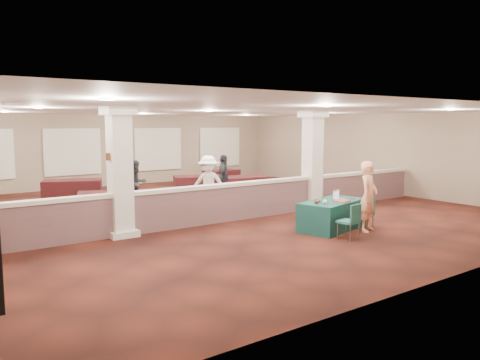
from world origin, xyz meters
TOP-DOWN VIEW (x-y plane):
  - ground at (0.00, 0.00)m, footprint 16.00×16.00m
  - wall_back at (0.00, 8.00)m, footprint 16.00×0.04m
  - wall_front at (0.00, -8.00)m, footprint 16.00×0.04m
  - wall_right at (8.00, 0.00)m, footprint 0.04×16.00m
  - ceiling at (0.00, 0.00)m, footprint 16.00×16.00m
  - partition_wall at (0.00, -1.50)m, footprint 15.60×0.28m
  - column_left at (-3.50, -1.50)m, footprint 0.72×0.72m
  - column_right at (3.00, -1.50)m, footprint 0.72×0.72m
  - sconce_left at (-3.78, -1.50)m, footprint 0.12×0.12m
  - sconce_right at (-3.22, -1.50)m, footprint 0.12×0.12m
  - near_table at (1.37, -3.97)m, footprint 2.18×1.48m
  - conf_chair_main at (2.09, -4.53)m, footprint 0.48×0.49m
  - conf_chair_side at (0.91, -5.04)m, footprint 0.50×0.50m
  - woman at (1.95, -4.68)m, footprint 0.78×0.65m
  - far_table_front_left at (-2.79, 1.58)m, footprint 1.90×1.36m
  - far_table_front_center at (-2.00, 0.59)m, footprint 1.72×0.90m
  - far_table_front_right at (2.50, 1.75)m, footprint 2.14×1.29m
  - far_table_back_left at (-3.03, 4.45)m, footprint 2.21×1.66m
  - far_table_back_center at (1.45, 3.20)m, footprint 2.13×1.59m
  - far_table_back_right at (3.98, 5.46)m, footprint 1.78×1.09m
  - attendee_a at (-1.50, 2.30)m, footprint 0.81×0.54m
  - attendee_b at (-0.05, 0.00)m, footprint 1.20×1.16m
  - attendee_c at (1.50, 1.50)m, footprint 1.00×1.06m
  - attendee_d at (-1.06, 4.87)m, footprint 0.93×0.67m
  - laptop_base at (1.68, -3.94)m, footprint 0.40×0.32m
  - laptop_screen at (1.65, -3.83)m, footprint 0.34×0.10m
  - screen_glow at (1.66, -3.83)m, footprint 0.31×0.08m
  - knitting at (1.48, -4.21)m, footprint 0.49×0.41m
  - yarn_cream at (0.83, -4.22)m, footprint 0.12×0.12m
  - yarn_red at (0.64, -4.11)m, footprint 0.11×0.11m
  - yarn_grey at (0.88, -3.97)m, footprint 0.11×0.11m
  - scissors at (2.10, -4.08)m, footprint 0.13×0.06m

SIDE VIEW (x-z plane):
  - ground at x=0.00m, z-range 0.00..0.00m
  - far_table_back_right at x=3.98m, z-range 0.00..0.68m
  - far_table_front_center at x=-2.00m, z-range 0.00..0.69m
  - far_table_front_left at x=-2.79m, z-range 0.00..0.70m
  - near_table at x=1.37m, z-range 0.00..0.77m
  - far_table_back_center at x=1.45m, z-range 0.00..0.77m
  - far_table_back_left at x=-3.03m, z-range 0.00..0.81m
  - far_table_front_right at x=2.50m, z-range 0.00..0.82m
  - conf_chair_main at x=2.09m, z-range 0.08..0.93m
  - conf_chair_side at x=0.91m, z-range 0.08..0.95m
  - partition_wall at x=0.00m, z-range 0.02..1.12m
  - scissors at x=2.10m, z-range 0.77..0.78m
  - laptop_base at x=1.68m, z-range 0.77..0.79m
  - knitting at x=1.48m, z-range 0.77..0.80m
  - attendee_a at x=-1.50m, z-range 0.00..1.57m
  - yarn_red at x=0.64m, z-range 0.77..0.87m
  - yarn_grey at x=0.88m, z-range 0.77..0.88m
  - yarn_cream at x=0.83m, z-range 0.77..0.88m
  - attendee_c at x=1.50m, z-range 0.00..1.68m
  - attendee_d at x=-1.06m, z-range 0.00..1.69m
  - screen_glow at x=1.66m, z-range 0.79..0.99m
  - attendee_b at x=-0.05m, z-range 0.00..1.80m
  - laptop_screen at x=1.65m, z-range 0.79..1.02m
  - woman at x=1.95m, z-range 0.00..1.84m
  - wall_back at x=0.00m, z-range 0.00..3.20m
  - wall_front at x=0.00m, z-range 0.00..3.20m
  - wall_right at x=8.00m, z-range 0.00..3.20m
  - column_left at x=-3.50m, z-range 0.04..3.24m
  - column_right at x=3.00m, z-range 0.04..3.24m
  - sconce_left at x=-3.78m, z-range 1.91..2.09m
  - sconce_right at x=-3.22m, z-range 1.91..2.09m
  - ceiling at x=0.00m, z-range 3.19..3.21m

